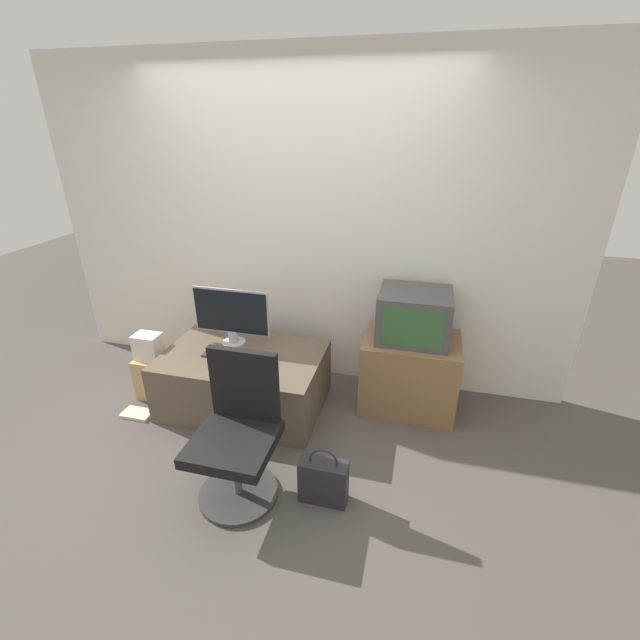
{
  "coord_description": "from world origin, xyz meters",
  "views": [
    {
      "loc": [
        0.99,
        -1.96,
        2.11
      ],
      "look_at": [
        0.27,
        0.89,
        0.72
      ],
      "focal_mm": 24.0,
      "sensor_mm": 36.0,
      "label": 1
    }
  ],
  "objects_px": {
    "main_monitor": "(231,315)",
    "book": "(137,414)",
    "mouse": "(253,360)",
    "cardboard_box_lower": "(154,376)",
    "crt_tv": "(414,316)",
    "keyboard": "(225,355)",
    "office_chair": "(238,437)",
    "handbag": "(323,481)"
  },
  "relations": [
    {
      "from": "crt_tv",
      "to": "cardboard_box_lower",
      "type": "relative_size",
      "value": 1.5
    },
    {
      "from": "main_monitor",
      "to": "cardboard_box_lower",
      "type": "relative_size",
      "value": 1.78
    },
    {
      "from": "keyboard",
      "to": "mouse",
      "type": "xyz_separation_m",
      "value": [
        0.24,
        -0.03,
        0.01
      ]
    },
    {
      "from": "cardboard_box_lower",
      "to": "main_monitor",
      "type": "bearing_deg",
      "value": 16.26
    },
    {
      "from": "office_chair",
      "to": "book",
      "type": "height_order",
      "value": "office_chair"
    },
    {
      "from": "main_monitor",
      "to": "mouse",
      "type": "distance_m",
      "value": 0.41
    },
    {
      "from": "main_monitor",
      "to": "book",
      "type": "distance_m",
      "value": 1.07
    },
    {
      "from": "main_monitor",
      "to": "keyboard",
      "type": "distance_m",
      "value": 0.32
    },
    {
      "from": "keyboard",
      "to": "crt_tv",
      "type": "bearing_deg",
      "value": 16.31
    },
    {
      "from": "handbag",
      "to": "book",
      "type": "distance_m",
      "value": 1.68
    },
    {
      "from": "cardboard_box_lower",
      "to": "book",
      "type": "distance_m",
      "value": 0.34
    },
    {
      "from": "keyboard",
      "to": "crt_tv",
      "type": "height_order",
      "value": "crt_tv"
    },
    {
      "from": "keyboard",
      "to": "crt_tv",
      "type": "relative_size",
      "value": 0.65
    },
    {
      "from": "cardboard_box_lower",
      "to": "keyboard",
      "type": "bearing_deg",
      "value": -0.73
    },
    {
      "from": "mouse",
      "to": "handbag",
      "type": "xyz_separation_m",
      "value": [
        0.72,
        -0.7,
        -0.34
      ]
    },
    {
      "from": "handbag",
      "to": "main_monitor",
      "type": "bearing_deg",
      "value": 136.39
    },
    {
      "from": "mouse",
      "to": "crt_tv",
      "type": "height_order",
      "value": "crt_tv"
    },
    {
      "from": "mouse",
      "to": "book",
      "type": "bearing_deg",
      "value": -163.92
    },
    {
      "from": "mouse",
      "to": "handbag",
      "type": "height_order",
      "value": "mouse"
    },
    {
      "from": "mouse",
      "to": "cardboard_box_lower",
      "type": "xyz_separation_m",
      "value": [
        -0.91,
        0.04,
        -0.31
      ]
    },
    {
      "from": "mouse",
      "to": "cardboard_box_lower",
      "type": "distance_m",
      "value": 0.96
    },
    {
      "from": "office_chair",
      "to": "cardboard_box_lower",
      "type": "height_order",
      "value": "office_chair"
    },
    {
      "from": "keyboard",
      "to": "book",
      "type": "bearing_deg",
      "value": -156.64
    },
    {
      "from": "crt_tv",
      "to": "mouse",
      "type": "bearing_deg",
      "value": -159.32
    },
    {
      "from": "main_monitor",
      "to": "office_chair",
      "type": "height_order",
      "value": "main_monitor"
    },
    {
      "from": "crt_tv",
      "to": "keyboard",
      "type": "bearing_deg",
      "value": -163.69
    },
    {
      "from": "keyboard",
      "to": "book",
      "type": "height_order",
      "value": "keyboard"
    },
    {
      "from": "crt_tv",
      "to": "cardboard_box_lower",
      "type": "bearing_deg",
      "value": -169.17
    },
    {
      "from": "main_monitor",
      "to": "handbag",
      "type": "height_order",
      "value": "main_monitor"
    },
    {
      "from": "office_chair",
      "to": "book",
      "type": "bearing_deg",
      "value": 156.62
    },
    {
      "from": "cardboard_box_lower",
      "to": "crt_tv",
      "type": "bearing_deg",
      "value": 10.83
    },
    {
      "from": "crt_tv",
      "to": "main_monitor",
      "type": "bearing_deg",
      "value": -171.82
    },
    {
      "from": "keyboard",
      "to": "office_chair",
      "type": "distance_m",
      "value": 0.88
    },
    {
      "from": "main_monitor",
      "to": "keyboard",
      "type": "height_order",
      "value": "main_monitor"
    },
    {
      "from": "cardboard_box_lower",
      "to": "handbag",
      "type": "bearing_deg",
      "value": -24.2
    },
    {
      "from": "mouse",
      "to": "book",
      "type": "xyz_separation_m",
      "value": [
        -0.9,
        -0.26,
        -0.47
      ]
    },
    {
      "from": "main_monitor",
      "to": "cardboard_box_lower",
      "type": "height_order",
      "value": "main_monitor"
    },
    {
      "from": "main_monitor",
      "to": "crt_tv",
      "type": "xyz_separation_m",
      "value": [
        1.39,
        0.2,
        0.07
      ]
    },
    {
      "from": "crt_tv",
      "to": "office_chair",
      "type": "bearing_deg",
      "value": -128.7
    },
    {
      "from": "main_monitor",
      "to": "mouse",
      "type": "bearing_deg",
      "value": -41.86
    },
    {
      "from": "crt_tv",
      "to": "book",
      "type": "bearing_deg",
      "value": -161.32
    },
    {
      "from": "mouse",
      "to": "office_chair",
      "type": "bearing_deg",
      "value": -74.64
    }
  ]
}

